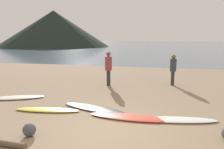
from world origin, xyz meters
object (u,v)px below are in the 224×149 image
object	(u,v)px
beach_rock_far	(29,130)
person_0	(173,67)
surfboard_2	(93,108)
surfboard_0	(17,98)
surfboard_4	(176,120)
surfboard_3	(130,117)
person_1	(108,66)
surfboard_1	(47,110)

from	to	relation	value
beach_rock_far	person_0	bearing A→B (deg)	61.40
surfboard_2	surfboard_0	bearing A→B (deg)	-173.70
surfboard_4	person_0	size ratio (longest dim) A/B	1.56
surfboard_3	surfboard_0	bearing A→B (deg)	167.85
surfboard_0	surfboard_4	xyz separation A→B (m)	(6.00, -0.99, -0.00)
beach_rock_far	person_1	bearing A→B (deg)	84.77
person_0	person_1	distance (m)	3.23
surfboard_1	surfboard_4	size ratio (longest dim) A/B	0.90
surfboard_1	surfboard_2	world-z (taller)	surfboard_1
surfboard_0	surfboard_2	xyz separation A→B (m)	(3.36, -0.53, -0.01)
surfboard_2	surfboard_4	size ratio (longest dim) A/B	0.99
surfboard_4	person_1	bearing A→B (deg)	117.06
surfboard_3	person_1	size ratio (longest dim) A/B	1.45
surfboard_0	person_1	size ratio (longest dim) A/B	1.25
surfboard_0	person_0	xyz separation A→B (m)	(6.11, 3.90, 0.87)
surfboard_2	beach_rock_far	bearing A→B (deg)	-96.46
surfboard_1	beach_rock_far	distance (m)	1.84
surfboard_4	beach_rock_far	size ratio (longest dim) A/B	7.46
surfboard_4	beach_rock_far	bearing A→B (deg)	-162.45
surfboard_3	beach_rock_far	distance (m)	2.83
surfboard_0	surfboard_4	world-z (taller)	surfboard_0
surfboard_1	surfboard_2	size ratio (longest dim) A/B	0.91
surfboard_1	surfboard_3	world-z (taller)	surfboard_3
surfboard_1	surfboard_3	bearing A→B (deg)	-8.53
surfboard_2	surfboard_3	world-z (taller)	surfboard_3
surfboard_1	person_0	size ratio (longest dim) A/B	1.40
surfboard_1	surfboard_3	xyz separation A→B (m)	(2.76, -0.04, 0.00)
surfboard_0	person_1	world-z (taller)	person_1
surfboard_3	surfboard_1	bearing A→B (deg)	-179.95
person_0	person_1	world-z (taller)	person_1
surfboard_4	surfboard_0	bearing A→B (deg)	161.08
person_0	beach_rock_far	xyz separation A→B (m)	(-3.66, -6.71, -0.75)
person_0	surfboard_3	bearing A→B (deg)	-36.23
surfboard_2	person_1	xyz separation A→B (m)	(-0.37, 3.61, 0.96)
surfboard_0	surfboard_1	world-z (taller)	surfboard_0
surfboard_3	surfboard_4	bearing A→B (deg)	5.40
surfboard_0	surfboard_1	bearing A→B (deg)	-51.63
surfboard_4	beach_rock_far	world-z (taller)	beach_rock_far
surfboard_3	person_0	size ratio (longest dim) A/B	1.59
surfboard_0	surfboard_3	distance (m)	4.82
surfboard_2	person_1	world-z (taller)	person_1
surfboard_1	surfboard_4	distance (m)	4.07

